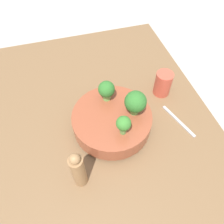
{
  "coord_description": "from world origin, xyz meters",
  "views": [
    {
      "loc": [
        -0.41,
        0.09,
        0.7
      ],
      "look_at": [
        -0.0,
        -0.03,
        0.13
      ],
      "focal_mm": 35.0,
      "sensor_mm": 36.0,
      "label": 1
    }
  ],
  "objects_px": {
    "fork": "(178,121)",
    "pepper_mill": "(78,170)",
    "bowl": "(112,121)",
    "cup": "(163,84)"
  },
  "relations": [
    {
      "from": "fork",
      "to": "pepper_mill",
      "type": "bearing_deg",
      "value": 106.73
    },
    {
      "from": "bowl",
      "to": "fork",
      "type": "xyz_separation_m",
      "value": [
        -0.04,
        -0.24,
        -0.04
      ]
    },
    {
      "from": "pepper_mill",
      "to": "cup",
      "type": "bearing_deg",
      "value": -55.04
    },
    {
      "from": "bowl",
      "to": "pepper_mill",
      "type": "xyz_separation_m",
      "value": [
        -0.16,
        0.14,
        0.04
      ]
    },
    {
      "from": "cup",
      "to": "bowl",
      "type": "bearing_deg",
      "value": 114.71
    },
    {
      "from": "bowl",
      "to": "fork",
      "type": "relative_size",
      "value": 1.72
    },
    {
      "from": "cup",
      "to": "fork",
      "type": "relative_size",
      "value": 0.63
    },
    {
      "from": "bowl",
      "to": "cup",
      "type": "xyz_separation_m",
      "value": [
        0.11,
        -0.24,
        0.01
      ]
    },
    {
      "from": "bowl",
      "to": "cup",
      "type": "relative_size",
      "value": 2.71
    },
    {
      "from": "pepper_mill",
      "to": "fork",
      "type": "xyz_separation_m",
      "value": [
        0.12,
        -0.38,
        -0.08
      ]
    }
  ]
}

